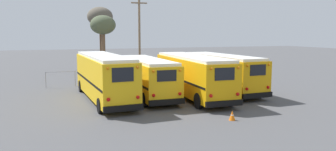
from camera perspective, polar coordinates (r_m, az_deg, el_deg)
ground_plane at (r=25.52m, az=0.12°, el=-3.63°), size 160.00×160.00×0.00m
school_bus_0 at (r=24.32m, az=-11.12°, el=-0.04°), size 2.85×10.90×3.31m
school_bus_1 at (r=25.11m, az=-3.71°, el=-0.11°), size 2.62×9.47×2.94m
school_bus_2 at (r=25.19m, az=4.22°, el=0.20°), size 2.97×10.79×3.17m
school_bus_3 at (r=27.81m, az=9.29°, el=0.67°), size 2.79×9.89×3.08m
utility_pole at (r=36.57m, az=-5.00°, el=7.30°), size 1.80×0.25×9.26m
bare_tree_0 at (r=42.43m, az=-11.75°, el=9.93°), size 3.18×3.18×8.14m
bare_tree_1 at (r=38.04m, az=-11.26°, el=8.41°), size 2.87×2.87×6.89m
fence_line at (r=32.48m, az=-4.60°, el=0.49°), size 17.92×0.06×1.42m
traffic_cone at (r=18.88m, az=11.12°, el=-6.84°), size 0.36×0.36×0.55m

